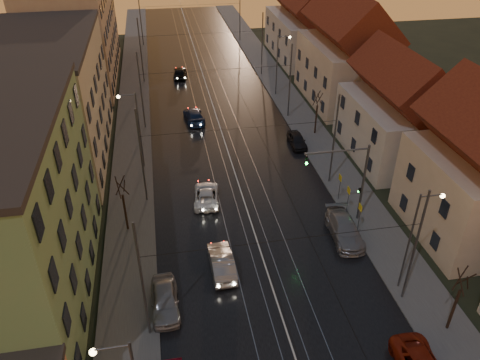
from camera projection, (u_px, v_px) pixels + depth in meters
road at (217, 119)px, 56.75m from camera, size 16.00×120.00×0.04m
sidewalk_left at (133, 125)px, 55.22m from camera, size 4.00×120.00×0.15m
sidewalk_right at (297, 112)px, 58.22m from camera, size 4.00×120.00×0.15m
tram_rail_0 at (199, 120)px, 56.40m from camera, size 0.06×120.00×0.03m
tram_rail_1 at (211, 119)px, 56.61m from camera, size 0.06×120.00×0.03m
tram_rail_2 at (223, 118)px, 56.85m from camera, size 0.06×120.00×0.03m
tram_rail_3 at (235, 117)px, 57.06m from camera, size 0.06×120.00×0.03m
apartment_left_2 at (48, 102)px, 45.93m from camera, size 10.00×20.00×12.00m
apartment_left_3 at (74, 28)px, 65.28m from camera, size 10.00×24.00×14.00m
house_right_2 at (400, 114)px, 46.86m from camera, size 9.18×12.24×9.20m
house_right_3 at (347, 56)px, 58.67m from camera, size 9.18×14.28×11.50m
house_right_4 at (304, 26)px, 73.99m from camera, size 9.18×16.32×10.00m
catenary_pole_l_1 at (142, 283)px, 27.35m from camera, size 0.16×0.16×9.00m
catenary_pole_r_1 at (415, 248)px, 29.93m from camera, size 0.16×0.16×9.00m
catenary_pole_l_2 at (142, 157)px, 39.78m from camera, size 0.16×0.16×9.00m
catenary_pole_r_2 at (334, 141)px, 42.36m from camera, size 0.16×0.16×9.00m
catenary_pole_l_3 at (141, 92)px, 52.22m from camera, size 0.16×0.16×9.00m
catenary_pole_r_3 at (290, 82)px, 54.79m from camera, size 0.16×0.16×9.00m
catenary_pole_l_4 at (141, 51)px, 64.65m from camera, size 0.16×0.16×9.00m
catenary_pole_r_4 at (262, 45)px, 67.23m from camera, size 0.16×0.16×9.00m
catenary_pole_l_5 at (141, 19)px, 79.57m from camera, size 0.16×0.16×9.00m
catenary_pole_r_5 at (240, 15)px, 82.14m from camera, size 0.16×0.16×9.00m
street_lamp_1 at (416, 233)px, 30.63m from camera, size 1.75×0.32×8.00m
street_lamp_2 at (136, 124)px, 44.47m from camera, size 1.75×0.32×8.00m
street_lamp_3 at (279, 59)px, 60.46m from camera, size 1.75×0.32×8.00m
traffic_light_mast at (353, 175)px, 37.24m from camera, size 5.30×0.32×7.20m
bare_tree_0 at (124, 206)px, 37.32m from camera, size 1.09×1.09×5.11m
bare_tree_1 at (456, 302)px, 28.77m from camera, size 1.09×1.09×5.11m
bare_tree_2 at (317, 114)px, 52.01m from camera, size 1.09×1.09×5.11m
driving_car_1 at (222, 262)px, 34.27m from camera, size 1.69×4.67×1.53m
driving_car_2 at (206, 195)px, 41.83m from camera, size 2.70×4.88×1.29m
driving_car_3 at (194, 116)px, 55.73m from camera, size 2.49×5.19×1.46m
driving_car_4 at (180, 72)px, 68.37m from camera, size 2.35×4.69×1.53m
parked_left_3 at (165, 300)px, 31.19m from camera, size 1.91×4.58×1.55m
parked_right_1 at (345, 230)px, 37.46m from camera, size 2.51×5.51×1.56m
parked_right_2 at (297, 140)px, 50.61m from camera, size 1.66×3.99×1.35m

